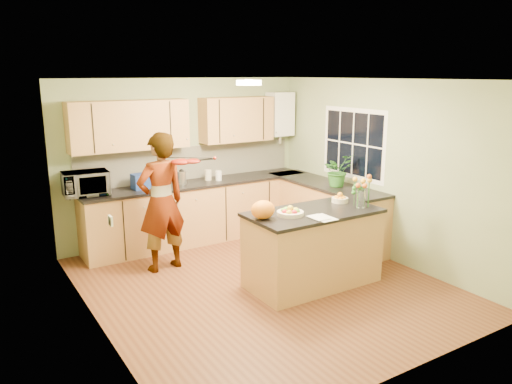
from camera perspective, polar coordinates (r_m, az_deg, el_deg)
floor at (r=6.34m, az=0.69°, el=-10.50°), size 4.50×4.50×0.00m
ceiling at (r=5.79m, az=0.76°, el=12.74°), size 4.00×4.50×0.02m
wall_back at (r=7.89m, az=-8.19°, el=3.67°), size 4.00×0.02×2.50m
wall_front at (r=4.29m, az=17.27°, el=-5.11°), size 4.00×0.02×2.50m
wall_left at (r=5.17m, az=-18.27°, el=-2.06°), size 0.02×4.50×2.50m
wall_right at (r=7.20m, az=14.24°, el=2.45°), size 0.02×4.50×2.50m
back_counter at (r=7.83m, az=-6.43°, el=-2.20°), size 3.64×0.62×0.94m
right_counter at (r=7.78m, az=7.86°, el=-2.35°), size 0.62×2.24×0.94m
splashback at (r=7.92m, az=-7.47°, el=3.37°), size 3.60×0.02×0.52m
upper_cabinets at (r=7.59m, az=-9.03°, el=7.82°), size 3.20×0.34×0.70m
boiler at (r=8.50m, az=2.76°, el=8.88°), size 0.40×0.30×0.86m
window_right at (r=7.57m, az=11.05°, el=5.44°), size 0.01×1.30×1.05m
light_switch at (r=4.60m, az=-16.29°, el=-3.17°), size 0.02×0.09×0.09m
ceiling_lamp at (r=6.05m, az=-0.82°, el=12.40°), size 0.30×0.30×0.07m
peninsula_island at (r=6.23m, az=6.48°, el=-6.33°), size 1.64×0.84×0.94m
fruit_dish at (r=5.87m, az=3.93°, el=-2.24°), size 0.32×0.32×0.11m
orange_bowl at (r=6.53m, az=9.57°, el=-0.72°), size 0.21×0.21×0.12m
flower_vase at (r=6.27m, az=11.99°, el=1.00°), size 0.25×0.25×0.47m
orange_bag at (r=5.70m, az=0.80°, el=-2.03°), size 0.36×0.33×0.22m
papers at (r=5.80m, az=7.67°, el=-2.93°), size 0.22×0.30×0.01m
violinist at (r=6.64m, az=-10.77°, el=-1.18°), size 0.73×0.53×1.85m
violin at (r=6.40m, az=-8.59°, el=3.43°), size 0.63×0.55×0.16m
microwave at (r=7.17m, az=-18.88°, el=0.92°), size 0.63×0.45×0.33m
blue_box at (r=7.38m, az=-12.91°, el=1.21°), size 0.29×0.22×0.22m
kettle at (r=7.57m, az=-8.50°, el=1.70°), size 0.14×0.14×0.27m
jar_cream at (r=7.82m, az=-5.50°, el=1.96°), size 0.13×0.13×0.16m
jar_white at (r=7.78m, az=-4.31°, el=1.87°), size 0.11×0.11×0.15m
potted_plant at (r=7.43m, az=9.30°, el=2.47°), size 0.44×0.38×0.48m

